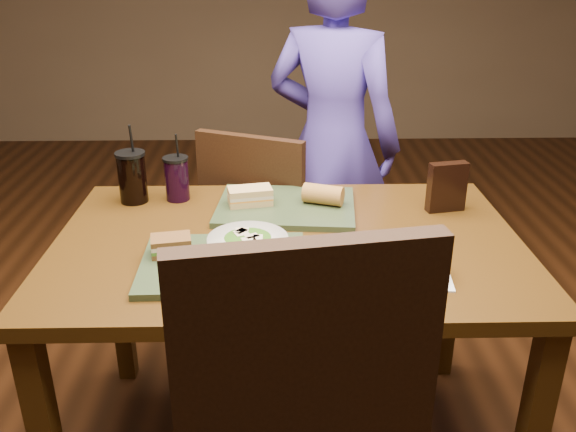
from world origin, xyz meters
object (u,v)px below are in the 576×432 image
Objects in this scene: sandwich_near at (171,245)px; baguette_far at (323,194)px; cup_cola at (132,177)px; chair_far at (253,233)px; salad_bowl at (248,246)px; dining_table at (288,267)px; chip_bag at (447,187)px; cup_berry at (177,178)px; diner at (333,144)px; tray_far at (286,207)px; baguette_near at (269,269)px; sandwich_far at (250,196)px; soup_bowl at (419,264)px; tray_near at (224,264)px.

sandwich_near is 0.92× the size of baguette_far.
cup_cola is (-0.18, 0.41, 0.04)m from sandwich_near.
salad_bowl is at bearing -88.63° from chair_far.
dining_table is 0.23m from salad_bowl.
cup_berry is at bearing 160.95° from chip_bag.
baguette_far is at bearing 107.04° from diner.
baguette_far is at bearing 0.29° from tray_far.
salad_bowl is 0.42m from baguette_far.
salad_bowl is at bearing 115.52° from baguette_near.
salad_bowl is 1.42× the size of sandwich_far.
chair_far is 8.17× the size of sandwich_near.
sandwich_far is 0.94× the size of chip_bag.
baguette_far reaches higher than soup_bowl.
cup_cola is at bearing 168.86° from sandwich_far.
tray_far is at bearing -9.09° from cup_cola.
tray_far is 0.38m from salad_bowl.
chip_bag is (0.38, -0.02, 0.03)m from baguette_far.
chip_bag reaches higher than baguette_near.
salad_bowl is 0.81× the size of cup_cola.
diner reaches higher than chair_far.
salad_bowl is 0.69m from chip_bag.
chip_bag is (0.65, 0.35, 0.07)m from tray_near.
dining_table is at bearing -41.06° from cup_berry.
salad_bowl is (-0.31, -1.00, 0.04)m from diner.
tray_near is 2.91× the size of sandwich_far.
chair_far is at bearing 119.94° from soup_bowl.
tray_near reaches higher than dining_table.
sandwich_near is at bearing -141.79° from baguette_far.
soup_bowl is at bearing -44.83° from sandwich_far.
diner reaches higher than sandwich_far.
diner is 1.14m from baguette_near.
cup_cola reaches higher than salad_bowl.
baguette_far is at bearing 61.86° from dining_table.
sandwich_far is 0.25m from cup_berry.
chair_far is (-0.12, 0.55, -0.15)m from dining_table.
diner is 9.96× the size of chip_bag.
chair_far is 0.55m from cup_cola.
tray_near is at bearing 173.71° from soup_bowl.
cup_cola is (-0.38, 0.44, 0.03)m from salad_bowl.
cup_cola is at bearing 149.28° from dining_table.
soup_bowl reaches higher than tray_far.
chip_bag reaches higher than dining_table.
sandwich_far is at bearing -11.14° from cup_cola.
sandwich_near is (-0.51, -0.96, 0.03)m from diner.
cup_berry reaches higher than baguette_near.
cup_cola is at bearing 162.87° from chip_bag.
sandwich_near is (-0.14, 0.04, 0.03)m from tray_near.
tray_far is 0.12m from sandwich_far.
tray_far is at bearing 74.03° from salad_bowl.
cup_cola reaches higher than sandwich_far.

